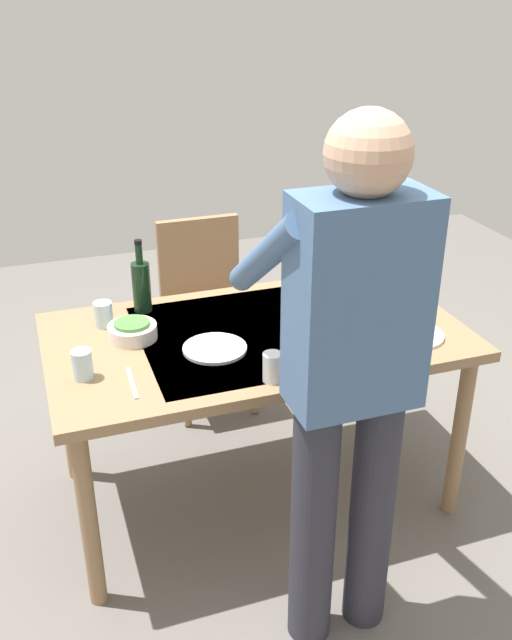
% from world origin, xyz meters
% --- Properties ---
extents(ground_plane, '(6.00, 6.00, 0.00)m').
position_xyz_m(ground_plane, '(0.00, 0.00, 0.00)').
color(ground_plane, '#66605B').
extents(dining_table, '(1.55, 0.86, 0.76)m').
position_xyz_m(dining_table, '(0.00, 0.00, 0.68)').
color(dining_table, '#93704C').
rests_on(dining_table, ground_plane).
extents(chair_near, '(0.40, 0.40, 0.91)m').
position_xyz_m(chair_near, '(-0.02, -0.81, 0.53)').
color(chair_near, brown).
rests_on(chair_near, ground_plane).
extents(person_server, '(0.42, 0.61, 1.69)m').
position_xyz_m(person_server, '(-0.04, 0.69, 0.96)').
color(person_server, '#2D2D38').
rests_on(person_server, ground_plane).
extents(wine_bottle, '(0.07, 0.07, 0.30)m').
position_xyz_m(wine_bottle, '(0.36, -0.33, 0.87)').
color(wine_bottle, black).
rests_on(wine_bottle, dining_table).
extents(wine_glass_left, '(0.07, 0.07, 0.15)m').
position_xyz_m(wine_glass_left, '(-0.58, -0.32, 0.86)').
color(wine_glass_left, white).
rests_on(wine_glass_left, dining_table).
extents(water_cup_near_left, '(0.07, 0.07, 0.10)m').
position_xyz_m(water_cup_near_left, '(0.06, 0.35, 0.81)').
color(water_cup_near_left, silver).
rests_on(water_cup_near_left, dining_table).
extents(water_cup_near_right, '(0.07, 0.07, 0.10)m').
position_xyz_m(water_cup_near_right, '(0.65, 0.13, 0.81)').
color(water_cup_near_right, silver).
rests_on(water_cup_near_right, dining_table).
extents(water_cup_far_left, '(0.07, 0.07, 0.10)m').
position_xyz_m(water_cup_far_left, '(0.53, -0.24, 0.81)').
color(water_cup_far_left, silver).
rests_on(water_cup_far_left, dining_table).
extents(serving_bowl_pasta, '(0.30, 0.30, 0.07)m').
position_xyz_m(serving_bowl_pasta, '(-0.34, -0.22, 0.79)').
color(serving_bowl_pasta, silver).
rests_on(serving_bowl_pasta, dining_table).
extents(side_bowl_salad, '(0.18, 0.18, 0.07)m').
position_xyz_m(side_bowl_salad, '(0.45, -0.10, 0.79)').
color(side_bowl_salad, silver).
rests_on(side_bowl_salad, dining_table).
extents(dinner_plate_near, '(0.23, 0.23, 0.01)m').
position_xyz_m(dinner_plate_near, '(-0.54, 0.22, 0.76)').
color(dinner_plate_near, silver).
rests_on(dinner_plate_near, dining_table).
extents(dinner_plate_far, '(0.23, 0.23, 0.01)m').
position_xyz_m(dinner_plate_far, '(0.18, 0.08, 0.76)').
color(dinner_plate_far, silver).
rests_on(dinner_plate_far, dining_table).
extents(table_knife, '(0.02, 0.20, 0.00)m').
position_xyz_m(table_knife, '(0.51, 0.22, 0.76)').
color(table_knife, silver).
rests_on(table_knife, dining_table).
extents(table_fork, '(0.05, 0.18, 0.00)m').
position_xyz_m(table_fork, '(-0.18, 0.11, 0.76)').
color(table_fork, silver).
rests_on(table_fork, dining_table).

